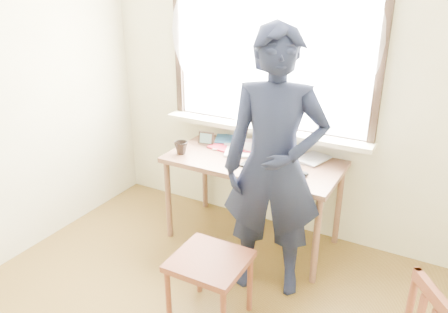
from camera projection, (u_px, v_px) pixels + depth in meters
The scene contains 12 objects.
room_shell at pixel (152, 96), 2.00m from camera, with size 3.52×4.02×2.61m.
desk at pixel (253, 168), 3.58m from camera, with size 1.41×0.71×0.76m.
laptop at pixel (265, 158), 3.45m from camera, with size 0.31×0.26×0.21m.
mug_white at pixel (250, 146), 3.69m from camera, with size 0.12×0.12×0.10m, color white.
mug_dark at pixel (181, 148), 3.65m from camera, with size 0.11×0.11×0.11m, color black.
mouse at pixel (303, 174), 3.26m from camera, with size 0.09×0.06×0.03m, color black.
desk_clutter at pixel (238, 145), 3.79m from camera, with size 0.78×0.53×0.04m.
book_a at pixel (224, 140), 3.93m from camera, with size 0.21×0.28×0.03m, color white.
book_b at pixel (303, 156), 3.60m from camera, with size 0.20×0.27×0.02m, color white.
picture_frame at pixel (206, 139), 3.84m from camera, with size 0.14×0.04×0.11m.
work_chair at pixel (210, 268), 2.81m from camera, with size 0.47×0.45×0.48m.
person at pixel (274, 167), 2.94m from camera, with size 0.69×0.45×1.90m, color black.
Camera 1 is at (1.21, -1.35, 2.15)m, focal length 35.00 mm.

